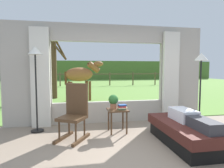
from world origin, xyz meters
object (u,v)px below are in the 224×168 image
(rocking_chair, at_px, (74,112))
(floor_lamp_right, at_px, (201,68))
(potted_plant, at_px, (113,101))
(book_stack, at_px, (122,107))
(reclining_person, at_px, (189,118))
(horse, at_px, (81,75))
(side_table, at_px, (117,113))
(floor_lamp_left, at_px, (35,63))
(pasture_tree, at_px, (53,64))
(recliner_sofa, at_px, (187,133))

(rocking_chair, distance_m, floor_lamp_right, 3.06)
(potted_plant, height_order, floor_lamp_right, floor_lamp_right)
(book_stack, height_order, floor_lamp_right, floor_lamp_right)
(reclining_person, distance_m, horse, 5.73)
(side_table, relative_size, potted_plant, 1.63)
(side_table, relative_size, horse, 0.29)
(horse, bearing_deg, floor_lamp_left, -34.81)
(floor_lamp_right, distance_m, horse, 5.21)
(rocking_chair, bearing_deg, floor_lamp_right, 32.03)
(floor_lamp_left, bearing_deg, rocking_chair, -35.64)
(horse, distance_m, pasture_tree, 1.63)
(side_table, height_order, floor_lamp_right, floor_lamp_right)
(horse, bearing_deg, recliner_sofa, -0.89)
(potted_plant, bearing_deg, recliner_sofa, -39.77)
(rocking_chair, xyz_separation_m, side_table, (0.94, 0.21, -0.12))
(book_stack, distance_m, horse, 4.56)
(reclining_person, height_order, potted_plant, potted_plant)
(book_stack, relative_size, floor_lamp_left, 0.11)
(rocking_chair, relative_size, floor_lamp_left, 0.59)
(recliner_sofa, height_order, side_table, side_table)
(side_table, distance_m, horse, 4.52)
(reclining_person, relative_size, horse, 0.79)
(rocking_chair, relative_size, book_stack, 5.28)
(potted_plant, bearing_deg, horse, 97.30)
(book_stack, xyz_separation_m, floor_lamp_right, (1.89, -0.02, 0.86))
(potted_plant, bearing_deg, side_table, -36.87)
(floor_lamp_right, height_order, horse, floor_lamp_right)
(floor_lamp_right, relative_size, horse, 0.99)
(recliner_sofa, relative_size, floor_lamp_right, 0.96)
(side_table, xyz_separation_m, floor_lamp_left, (-1.77, 0.39, 1.11))
(reclining_person, bearing_deg, recliner_sofa, 90.33)
(reclining_person, xyz_separation_m, book_stack, (-1.03, 0.94, 0.05))
(reclining_person, distance_m, potted_plant, 1.61)
(side_table, distance_m, floor_lamp_left, 2.13)
(side_table, bearing_deg, floor_lamp_right, -2.10)
(floor_lamp_right, relative_size, pasture_tree, 0.57)
(side_table, distance_m, pasture_tree, 5.79)
(potted_plant, xyz_separation_m, floor_lamp_right, (2.07, -0.13, 0.74))
(recliner_sofa, relative_size, reclining_person, 1.19)
(floor_lamp_right, xyz_separation_m, horse, (-2.62, 4.49, -0.29))
(recliner_sofa, height_order, reclining_person, reclining_person)
(pasture_tree, bearing_deg, side_table, -70.52)
(floor_lamp_right, bearing_deg, potted_plant, 176.32)
(potted_plant, bearing_deg, rocking_chair, -162.58)
(book_stack, bearing_deg, horse, 99.29)
(floor_lamp_right, height_order, pasture_tree, pasture_tree)
(rocking_chair, bearing_deg, floor_lamp_left, 173.72)
(floor_lamp_left, relative_size, pasture_tree, 0.61)
(potted_plant, distance_m, floor_lamp_left, 1.91)
(rocking_chair, relative_size, potted_plant, 3.50)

